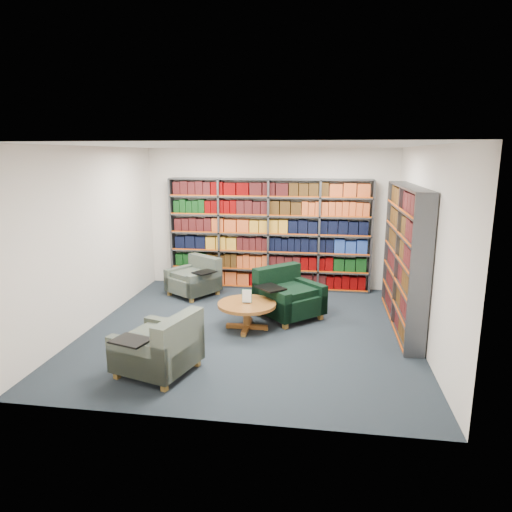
# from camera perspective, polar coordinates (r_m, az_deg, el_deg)

# --- Properties ---
(room_shell) EXTENTS (5.02, 5.02, 2.82)m
(room_shell) POSITION_cam_1_polar(r_m,az_deg,el_deg) (6.80, -0.75, 1.78)
(room_shell) COLOR black
(room_shell) RESTS_ON ground
(bookshelf_back) EXTENTS (4.00, 0.28, 2.20)m
(bookshelf_back) POSITION_cam_1_polar(r_m,az_deg,el_deg) (9.14, 1.61, 2.67)
(bookshelf_back) COLOR #47494F
(bookshelf_back) RESTS_ON ground
(bookshelf_right) EXTENTS (0.28, 2.50, 2.20)m
(bookshelf_right) POSITION_cam_1_polar(r_m,az_deg,el_deg) (7.48, 18.05, -0.22)
(bookshelf_right) COLOR #47494F
(bookshelf_right) RESTS_ON ground
(chair_teal_left) EXTENTS (1.11, 1.11, 0.73)m
(chair_teal_left) POSITION_cam_1_polar(r_m,az_deg,el_deg) (8.95, -7.46, -2.94)
(chair_teal_left) COLOR #0D1E35
(chair_teal_left) RESTS_ON ground
(chair_green_right) EXTENTS (1.27, 1.27, 0.82)m
(chair_green_right) POSITION_cam_1_polar(r_m,az_deg,el_deg) (7.71, 3.77, -5.15)
(chair_green_right) COLOR black
(chair_green_right) RESTS_ON ground
(chair_teal_front) EXTENTS (1.07, 1.13, 0.78)m
(chair_teal_front) POSITION_cam_1_polar(r_m,az_deg,el_deg) (5.87, -11.60, -11.41)
(chair_teal_front) COLOR #0D1E35
(chair_teal_front) RESTS_ON ground
(coffee_table) EXTENTS (0.91, 0.91, 0.64)m
(coffee_table) POSITION_cam_1_polar(r_m,az_deg,el_deg) (7.12, -1.15, -6.55)
(coffee_table) COLOR brown
(coffee_table) RESTS_ON ground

